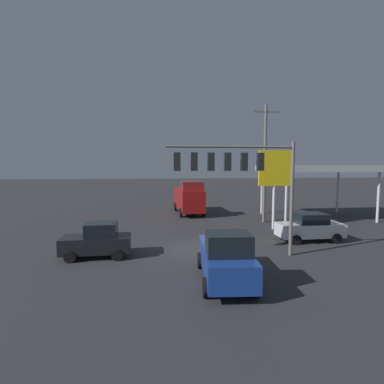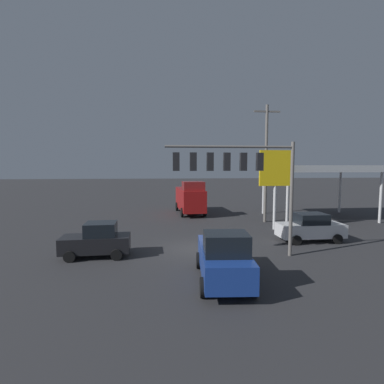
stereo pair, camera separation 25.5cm
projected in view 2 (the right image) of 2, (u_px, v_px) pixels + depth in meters
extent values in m
plane|color=#2D2D30|center=(195.00, 249.00, 18.75)|extent=(200.00, 200.00, 0.00)
cylinder|color=slate|center=(291.00, 200.00, 17.03)|extent=(0.20, 0.20, 6.53)
cylinder|color=slate|center=(230.00, 147.00, 16.41)|extent=(7.17, 0.14, 0.14)
cube|color=black|center=(260.00, 162.00, 16.65)|extent=(0.36, 0.28, 1.00)
sphere|color=#360505|center=(259.00, 156.00, 16.80)|extent=(0.22, 0.22, 0.22)
sphere|color=#392305|center=(259.00, 162.00, 16.83)|extent=(0.22, 0.22, 0.22)
sphere|color=#41FF6B|center=(259.00, 167.00, 16.86)|extent=(0.22, 0.22, 0.22)
cube|color=black|center=(243.00, 162.00, 16.55)|extent=(0.36, 0.28, 1.00)
sphere|color=#360505|center=(243.00, 156.00, 16.71)|extent=(0.22, 0.22, 0.22)
sphere|color=#392305|center=(243.00, 162.00, 16.74)|extent=(0.22, 0.22, 0.22)
sphere|color=#41FF6B|center=(242.00, 167.00, 16.76)|extent=(0.22, 0.22, 0.22)
cube|color=black|center=(227.00, 162.00, 16.46)|extent=(0.36, 0.28, 1.00)
sphere|color=#360505|center=(226.00, 156.00, 16.62)|extent=(0.22, 0.22, 0.22)
sphere|color=#392305|center=(226.00, 162.00, 16.64)|extent=(0.22, 0.22, 0.22)
sphere|color=#41FF6B|center=(226.00, 167.00, 16.67)|extent=(0.22, 0.22, 0.22)
cube|color=black|center=(210.00, 162.00, 16.37)|extent=(0.36, 0.28, 1.00)
sphere|color=#360505|center=(210.00, 156.00, 16.53)|extent=(0.22, 0.22, 0.22)
sphere|color=#392305|center=(210.00, 162.00, 16.55)|extent=(0.22, 0.22, 0.22)
sphere|color=#41FF6B|center=(210.00, 167.00, 16.58)|extent=(0.22, 0.22, 0.22)
cube|color=black|center=(193.00, 162.00, 16.28)|extent=(0.36, 0.28, 1.00)
sphere|color=#360505|center=(193.00, 156.00, 16.43)|extent=(0.22, 0.22, 0.22)
sphere|color=#392305|center=(193.00, 162.00, 16.46)|extent=(0.22, 0.22, 0.22)
sphere|color=#41FF6B|center=(193.00, 167.00, 16.49)|extent=(0.22, 0.22, 0.22)
cube|color=black|center=(176.00, 162.00, 16.19)|extent=(0.36, 0.28, 1.00)
sphere|color=#360505|center=(176.00, 156.00, 16.34)|extent=(0.22, 0.22, 0.22)
sphere|color=#392305|center=(176.00, 162.00, 16.37)|extent=(0.22, 0.22, 0.22)
sphere|color=#41FF6B|center=(176.00, 167.00, 16.39)|extent=(0.22, 0.22, 0.22)
cylinder|color=slate|center=(266.00, 164.00, 27.16)|extent=(0.26, 0.26, 10.61)
cube|color=slate|center=(267.00, 112.00, 26.74)|extent=(2.40, 0.14, 0.14)
cube|color=#B2B7BC|center=(318.00, 168.00, 29.33)|extent=(9.92, 7.42, 0.60)
cube|color=red|center=(300.00, 168.00, 33.03)|extent=(9.92, 0.06, 0.36)
cylinder|color=silver|center=(340.00, 192.00, 33.08)|extent=(0.24, 0.24, 4.61)
cylinder|color=silver|center=(263.00, 192.00, 32.22)|extent=(0.24, 0.24, 4.61)
cylinder|color=silver|center=(381.00, 198.00, 26.91)|extent=(0.24, 0.24, 4.61)
cylinder|color=silver|center=(287.00, 199.00, 26.05)|extent=(0.24, 0.24, 4.61)
cylinder|color=silver|center=(275.00, 190.00, 24.15)|extent=(0.24, 0.24, 6.41)
cube|color=yellow|center=(276.00, 168.00, 23.99)|extent=(2.63, 0.24, 2.85)
cube|color=black|center=(275.00, 168.00, 24.12)|extent=(1.84, 0.04, 1.00)
cube|color=maroon|center=(190.00, 199.00, 32.37)|extent=(2.76, 6.94, 2.20)
cube|color=maroon|center=(193.00, 186.00, 30.17)|extent=(2.23, 1.94, 0.90)
cylinder|color=black|center=(205.00, 212.00, 30.49)|extent=(0.29, 0.97, 0.96)
cylinder|color=black|center=(182.00, 212.00, 30.10)|extent=(0.29, 0.97, 0.96)
cylinder|color=black|center=(197.00, 206.00, 34.83)|extent=(0.29, 0.97, 0.96)
cylinder|color=black|center=(177.00, 207.00, 34.44)|extent=(0.29, 0.97, 0.96)
cube|color=navy|center=(223.00, 260.00, 13.49)|extent=(2.37, 5.33, 1.10)
cube|color=black|center=(226.00, 244.00, 12.50)|extent=(1.95, 1.73, 0.90)
cylinder|color=black|center=(254.00, 287.00, 11.88)|extent=(0.28, 0.81, 0.80)
cylinder|color=black|center=(203.00, 287.00, 11.83)|extent=(0.28, 0.81, 0.80)
cylinder|color=black|center=(239.00, 260.00, 15.25)|extent=(0.28, 0.81, 0.80)
cylinder|color=black|center=(199.00, 260.00, 15.19)|extent=(0.28, 0.81, 0.80)
cube|color=silver|center=(310.00, 230.00, 20.57)|extent=(4.44, 1.89, 0.90)
cube|color=black|center=(311.00, 218.00, 20.50)|extent=(2.03, 1.70, 0.70)
cylinder|color=black|center=(296.00, 240.00, 19.53)|extent=(0.66, 0.23, 0.66)
cylinder|color=black|center=(284.00, 234.00, 21.35)|extent=(0.66, 0.23, 0.66)
cylinder|color=black|center=(337.00, 239.00, 19.87)|extent=(0.66, 0.23, 0.66)
cylinder|color=black|center=(322.00, 233.00, 21.69)|extent=(0.66, 0.23, 0.66)
cube|color=black|center=(96.00, 244.00, 17.06)|extent=(3.87, 1.85, 0.90)
cube|color=black|center=(101.00, 229.00, 17.03)|extent=(1.76, 1.63, 0.76)
cylinder|color=black|center=(69.00, 257.00, 16.07)|extent=(0.63, 0.24, 0.62)
cylinder|color=black|center=(77.00, 248.00, 17.79)|extent=(0.63, 0.24, 0.62)
cylinder|color=black|center=(117.00, 255.00, 16.41)|extent=(0.63, 0.24, 0.62)
cylinder|color=black|center=(120.00, 246.00, 18.13)|extent=(0.63, 0.24, 0.62)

